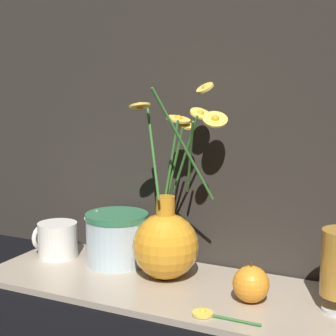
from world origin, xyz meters
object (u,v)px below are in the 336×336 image
(vase_with_flowers, at_px, (166,241))
(ceramic_pitcher, at_px, (118,236))
(orange_fruit, at_px, (251,284))
(yellow_mug, at_px, (57,240))

(vase_with_flowers, relative_size, ceramic_pitcher, 2.43)
(vase_with_flowers, distance_m, orange_fruit, 0.19)
(orange_fruit, bearing_deg, ceramic_pitcher, 167.00)
(yellow_mug, distance_m, ceramic_pitcher, 0.15)
(yellow_mug, distance_m, orange_fruit, 0.46)
(vase_with_flowers, relative_size, orange_fruit, 5.22)
(ceramic_pitcher, bearing_deg, orange_fruit, -13.00)
(ceramic_pitcher, relative_size, orange_fruit, 2.15)
(vase_with_flowers, bearing_deg, ceramic_pitcher, 165.68)
(yellow_mug, bearing_deg, orange_fruit, -6.43)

